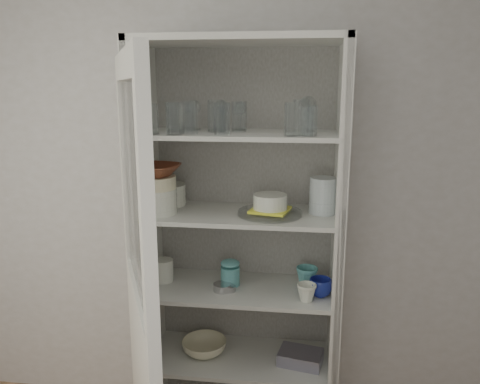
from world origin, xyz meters
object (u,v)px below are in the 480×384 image
Objects in this scene: goblet_1 at (221,114)px; plate_stack_front at (156,201)px; cupboard_door at (142,345)px; tin_box at (300,357)px; plate_stack_back at (166,195)px; white_ramekin at (270,202)px; goblet_0 at (194,114)px; mug_white at (307,293)px; measuring_cups at (222,287)px; teal_jar at (230,274)px; white_canister at (164,270)px; cream_bowl at (155,182)px; terracotta_bowl at (155,170)px; yellow_trivet at (270,210)px; mug_teal at (307,277)px; cream_dish at (204,347)px; goblet_2 at (240,114)px; grey_bowl_stack at (323,195)px; goblet_3 at (308,112)px; pantry_cabinet at (242,267)px; mug_blue at (320,287)px; glass_platter at (270,213)px.

plate_stack_front is at bearing -145.68° from goblet_1.
tin_box is (0.63, 0.60, -0.38)m from cupboard_door.
white_ramekin is at bearing -12.60° from plate_stack_back.
white_ramekin is at bearing -17.58° from goblet_0.
mug_white is 1.02× the size of measuring_cups.
teal_jar is 1.01× the size of white_canister.
plate_stack_back is 1.79× the size of teal_jar.
white_canister is at bearing -160.47° from goblet_1.
white_canister is at bearing 91.35° from cream_bowl.
yellow_trivet is (0.56, 0.05, -0.19)m from terracotta_bowl.
white_ramekin is at bearing -178.00° from mug_teal.
mug_white is (0.75, -0.23, -0.41)m from plate_stack_back.
cream_dish is at bearing -62.85° from goblet_0.
cream_dish is (0.22, -0.02, -0.42)m from white_canister.
goblet_2 is at bearing -4.39° from goblet_1.
cupboard_door reaches higher than grey_bowl_stack.
goblet_0 is at bearing 178.47° from goblet_3.
goblet_0 is at bearing 135.23° from measuring_cups.
cupboard_door is 16.74× the size of teal_jar.
plate_stack_back is 0.82m from grey_bowl_stack.
goblet_3 is 0.47m from white_ramekin.
cupboard_door is 9.36× the size of plate_stack_back.
teal_jar is at bearing -177.21° from grey_bowl_stack.
grey_bowl_stack is at bearing 7.80° from cream_bowl.
mug_white is at bearing -29.79° from pantry_cabinet.
yellow_trivet is 0.04m from white_ramekin.
goblet_1 is 0.73× the size of tin_box.
terracotta_bowl is (-0.16, -0.18, -0.26)m from goblet_0.
measuring_cups is (0.16, -0.16, -0.86)m from goblet_0.
white_ramekin reaches higher than yellow_trivet.
cupboard_door is 9.72× the size of plate_stack_front.
goblet_0 is 0.85m from teal_jar.
tin_box is at bearing -12.78° from goblet_0.
goblet_2 is 1.30m from tin_box.
cupboard_door is 0.74m from cream_dish.
mug_teal is at bearing -11.16° from goblet_2.
goblet_0 reaches higher than cream_dish.
terracotta_bowl is 1.01m from cream_dish.
goblet_3 is 1.67× the size of mug_teal.
goblet_0 is 0.69× the size of terracotta_bowl.
pantry_cabinet reaches higher than plate_stack_back.
cream_bowl reaches higher than tin_box.
goblet_2 is 0.34m from goblet_3.
plate_stack_back is 1.86× the size of mug_blue.
terracotta_bowl is at bearing -160.79° from cream_dish.
white_canister reaches higher than mug_white.
pantry_cabinet is 12.66× the size of white_ramekin.
yellow_trivet reaches higher than cream_dish.
goblet_1 is 0.56m from glass_platter.
goblet_3 is at bearing -5.77° from goblet_2.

